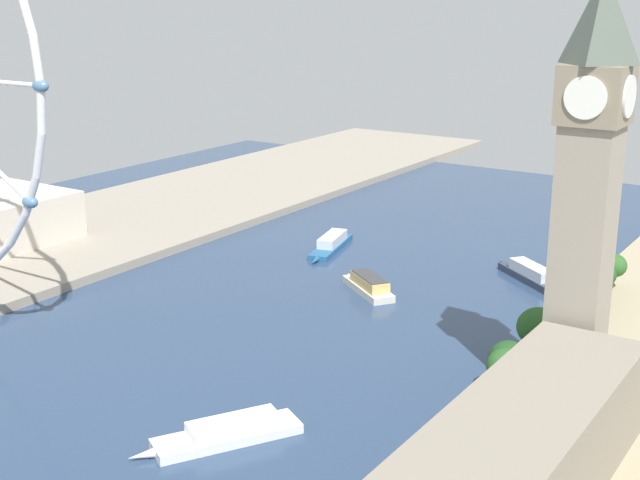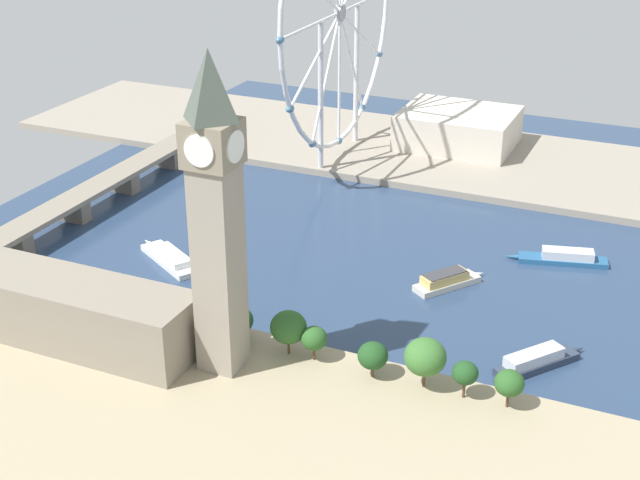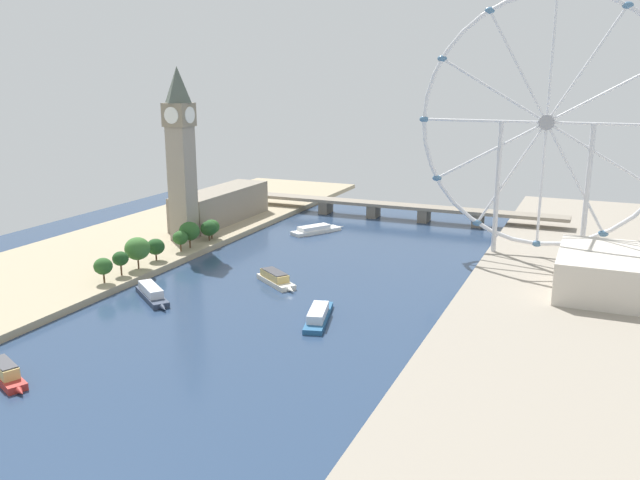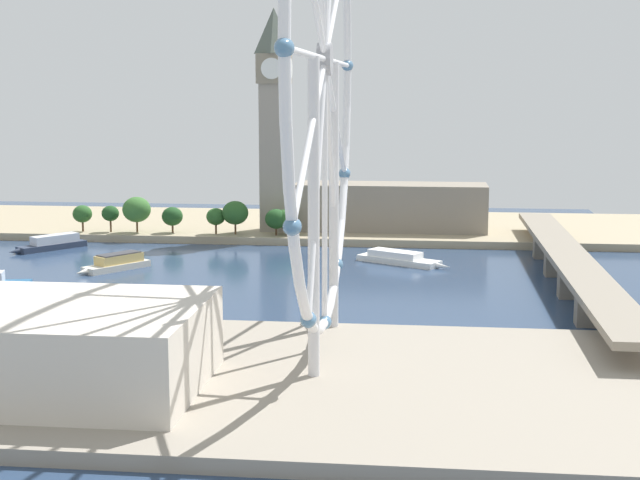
# 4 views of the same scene
# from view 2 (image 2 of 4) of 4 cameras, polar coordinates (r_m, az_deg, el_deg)

# --- Properties ---
(ground_plane) EXTENTS (393.94, 393.94, 0.00)m
(ground_plane) POSITION_cam_2_polar(r_m,az_deg,el_deg) (316.70, 10.01, -2.38)
(ground_plane) COLOR navy
(riverbank_left) EXTENTS (90.00, 520.00, 3.00)m
(riverbank_left) POSITION_cam_2_polar(r_m,az_deg,el_deg) (225.45, 2.45, -14.17)
(riverbank_left) COLOR tan
(riverbank_left) RESTS_ON ground_plane
(riverbank_right) EXTENTS (90.00, 520.00, 3.00)m
(riverbank_right) POSITION_cam_2_polar(r_m,az_deg,el_deg) (417.11, 14.01, 4.34)
(riverbank_right) COLOR gray
(riverbank_right) RESTS_ON ground_plane
(clock_tower) EXTENTS (13.90, 13.90, 90.91)m
(clock_tower) POSITION_cam_2_polar(r_m,az_deg,el_deg) (238.38, -6.60, 1.75)
(clock_tower) COLOR gray
(clock_tower) RESTS_ON riverbank_left
(parliament_block) EXTENTS (22.00, 79.54, 19.45)m
(parliament_block) POSITION_cam_2_polar(r_m,az_deg,el_deg) (275.82, -15.52, -4.36)
(parliament_block) COLOR gray
(parliament_block) RESTS_ON riverbank_left
(tree_row_embankment) EXTENTS (11.56, 93.69, 14.73)m
(tree_row_embankment) POSITION_cam_2_polar(r_m,az_deg,el_deg) (253.73, 1.65, -6.56)
(tree_row_embankment) COLOR #513823
(tree_row_embankment) RESTS_ON riverbank_left
(ferris_wheel) EXTENTS (122.31, 3.20, 125.23)m
(ferris_wheel) POSITION_cam_2_polar(r_m,az_deg,el_deg) (404.02, 1.27, 14.11)
(ferris_wheel) COLOR silver
(ferris_wheel) RESTS_ON riverbank_right
(riverside_hall) EXTENTS (43.00, 52.49, 16.69)m
(riverside_hall) POSITION_cam_2_polar(r_m,az_deg,el_deg) (434.63, 8.74, 7.02)
(riverside_hall) COLOR beige
(riverside_hall) RESTS_ON riverbank_right
(river_bridge) EXTENTS (205.94, 12.83, 9.82)m
(river_bridge) POSITION_cam_2_polar(r_m,az_deg,el_deg) (378.69, -13.79, 3.19)
(river_bridge) COLOR gray
(river_bridge) RESTS_ON ground_plane
(tour_boat_1) EXTENTS (14.69, 36.42, 5.14)m
(tour_boat_1) POSITION_cam_2_polar(r_m,az_deg,el_deg) (333.15, 15.18, -1.07)
(tour_boat_1) COLOR #235684
(tour_boat_1) RESTS_ON ground_plane
(tour_boat_2) EXTENTS (25.69, 20.10, 5.65)m
(tour_boat_2) POSITION_cam_2_polar(r_m,az_deg,el_deg) (308.07, 8.03, -2.56)
(tour_boat_2) COLOR beige
(tour_boat_2) RESTS_ON ground_plane
(tour_boat_3) EXTENTS (22.90, 33.85, 4.46)m
(tour_boat_3) POSITION_cam_2_polar(r_m,az_deg,el_deg) (326.24, -9.49, -1.12)
(tour_boat_3) COLOR white
(tour_boat_3) RESTS_ON ground_plane
(tour_boat_4) EXTENTS (28.24, 22.73, 5.59)m
(tour_boat_4) POSITION_cam_2_polar(r_m,az_deg,el_deg) (269.47, 13.59, -7.43)
(tour_boat_4) COLOR #2D384C
(tour_boat_4) RESTS_ON ground_plane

